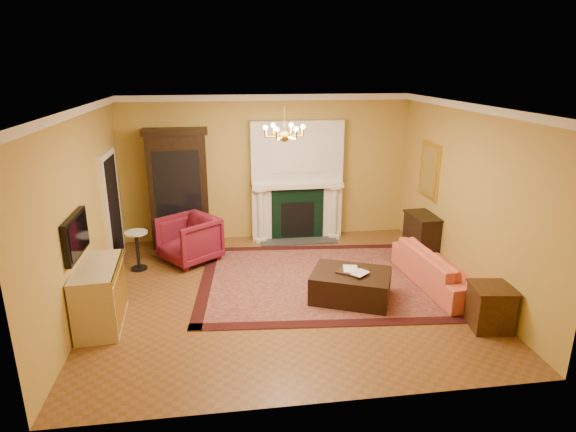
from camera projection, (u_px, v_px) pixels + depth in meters
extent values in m
cube|color=brown|center=(285.00, 292.00, 7.91)|extent=(6.00, 5.50, 0.02)
cube|color=silver|center=(284.00, 105.00, 6.99)|extent=(6.00, 5.50, 0.02)
cube|color=#C09445|center=(267.00, 168.00, 10.06)|extent=(6.00, 0.02, 3.00)
cube|color=#C09445|center=(321.00, 280.00, 4.85)|extent=(6.00, 0.02, 3.00)
cube|color=#C09445|center=(81.00, 212.00, 7.05)|extent=(0.02, 5.50, 3.00)
cube|color=#C09445|center=(467.00, 197.00, 7.85)|extent=(0.02, 5.50, 3.00)
cube|color=silver|center=(296.00, 181.00, 10.05)|extent=(1.90, 0.32, 2.50)
cube|color=silver|center=(298.00, 154.00, 9.71)|extent=(1.10, 0.01, 0.80)
cube|color=black|center=(298.00, 215.00, 10.10)|extent=(1.10, 0.02, 1.10)
cube|color=black|center=(298.00, 219.00, 10.13)|extent=(0.70, 0.02, 0.75)
cube|color=#333333|center=(298.00, 240.00, 10.15)|extent=(1.60, 0.50, 0.04)
cube|color=silver|center=(297.00, 184.00, 10.02)|extent=(1.90, 0.44, 0.10)
cylinder|color=silver|center=(261.00, 215.00, 9.98)|extent=(0.14, 0.14, 1.18)
cylinder|color=silver|center=(334.00, 212.00, 10.18)|extent=(0.14, 0.14, 1.18)
cube|color=white|center=(266.00, 97.00, 9.57)|extent=(6.00, 0.08, 0.12)
cube|color=white|center=(72.00, 113.00, 6.62)|extent=(0.08, 5.50, 0.12)
cube|color=white|center=(474.00, 107.00, 7.41)|extent=(0.08, 5.50, 0.12)
cube|color=silver|center=(112.00, 209.00, 8.80)|extent=(0.08, 1.05, 2.10)
cube|color=black|center=(114.00, 210.00, 8.81)|extent=(0.02, 0.85, 1.95)
cube|color=black|center=(76.00, 236.00, 6.54)|extent=(0.08, 0.95, 0.58)
cube|color=black|center=(79.00, 235.00, 6.54)|extent=(0.01, 0.85, 0.48)
cube|color=gold|center=(430.00, 170.00, 9.12)|extent=(0.05, 0.76, 1.05)
cube|color=white|center=(428.00, 170.00, 9.12)|extent=(0.01, 0.62, 0.90)
cylinder|color=gold|center=(284.00, 120.00, 7.06)|extent=(0.03, 0.03, 0.40)
sphere|color=gold|center=(284.00, 137.00, 7.13)|extent=(0.16, 0.16, 0.16)
sphere|color=#FFE5B2|center=(303.00, 127.00, 7.13)|extent=(0.07, 0.07, 0.07)
sphere|color=#FFE5B2|center=(291.00, 125.00, 7.34)|extent=(0.07, 0.07, 0.07)
sphere|color=#FFE5B2|center=(273.00, 125.00, 7.30)|extent=(0.07, 0.07, 0.07)
sphere|color=#FFE5B2|center=(265.00, 127.00, 7.05)|extent=(0.07, 0.07, 0.07)
sphere|color=#FFE5B2|center=(277.00, 129.00, 6.84)|extent=(0.07, 0.07, 0.07)
sphere|color=#FFE5B2|center=(296.00, 129.00, 6.88)|extent=(0.07, 0.07, 0.07)
cube|color=#470F17|center=(324.00, 279.00, 8.35)|extent=(4.50, 3.54, 0.02)
cube|color=black|center=(179.00, 191.00, 9.67)|extent=(1.16, 0.56, 2.28)
imported|color=maroon|center=(189.00, 237.00, 9.01)|extent=(1.25, 1.26, 0.96)
cylinder|color=black|center=(139.00, 268.00, 8.77)|extent=(0.28, 0.28, 0.04)
cylinder|color=black|center=(138.00, 251.00, 8.67)|extent=(0.06, 0.06, 0.65)
cylinder|color=white|center=(136.00, 233.00, 8.56)|extent=(0.41, 0.41, 0.03)
cube|color=#C1B88D|center=(100.00, 295.00, 6.82)|extent=(0.65, 1.24, 0.90)
imported|color=#E95D4A|center=(442.00, 263.00, 8.03)|extent=(0.78, 2.15, 0.83)
cube|color=#3E2711|center=(490.00, 308.00, 6.76)|extent=(0.59, 0.59, 0.60)
cube|color=black|center=(422.00, 238.00, 9.15)|extent=(0.48, 0.79, 0.84)
cube|color=black|center=(351.00, 285.00, 7.59)|extent=(1.44, 1.27, 0.45)
cube|color=black|center=(352.00, 272.00, 7.52)|extent=(0.56, 0.54, 0.03)
imported|color=gray|center=(344.00, 261.00, 7.50)|extent=(0.22, 0.07, 0.30)
imported|color=gray|center=(355.00, 264.00, 7.43)|extent=(0.14, 0.17, 0.27)
cylinder|color=tan|center=(270.00, 181.00, 9.91)|extent=(0.11, 0.11, 0.09)
cone|color=#0F3A15|center=(270.00, 171.00, 9.85)|extent=(0.16, 0.16, 0.33)
cylinder|color=tan|center=(332.00, 179.00, 10.09)|extent=(0.11, 0.11, 0.09)
cone|color=#0F3A15|center=(333.00, 169.00, 10.02)|extent=(0.16, 0.16, 0.33)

